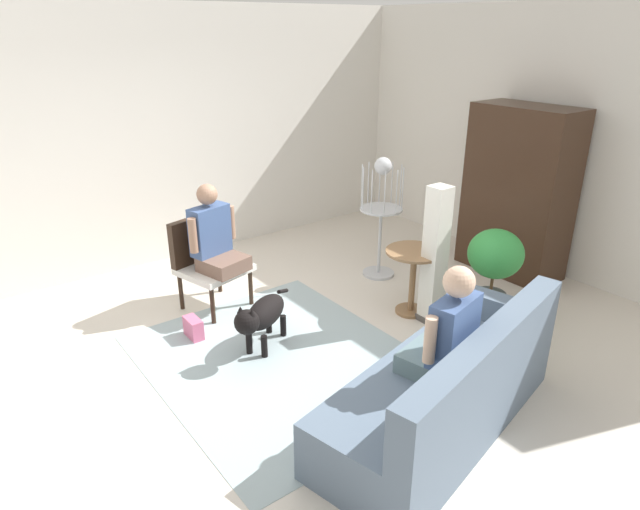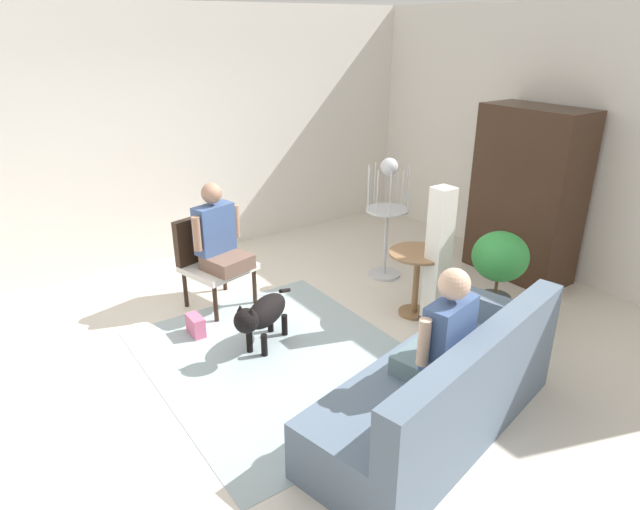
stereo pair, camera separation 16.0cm
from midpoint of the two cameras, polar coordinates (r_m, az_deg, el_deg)
The scene contains 15 objects.
ground_plane at distance 4.93m, azimuth -4.11°, elevation -10.03°, with size 8.15×8.15×0.00m, color beige.
back_wall at distance 6.78m, azimuth 21.25°, elevation 10.91°, with size 5.89×0.12×2.90m, color silver.
left_wall at distance 6.81m, azimuth -15.10°, elevation 11.70°, with size 0.12×7.40×2.90m, color silver.
area_rug at distance 4.83m, azimuth -4.89°, elevation -10.80°, with size 2.47×2.05×0.01m, color #9EB2B7.
couch at distance 4.05m, azimuth 11.90°, elevation -13.41°, with size 1.27×2.22×0.88m.
armchair at distance 5.64m, azimuth -12.52°, elevation -0.09°, with size 0.71×0.73×0.91m.
person_on_couch at distance 3.80m, azimuth 11.77°, elevation -7.91°, with size 0.49×0.55×0.82m.
person_on_armchair at distance 5.44m, azimuth -11.69°, elevation 1.85°, with size 0.53×0.54×0.84m.
round_end_table at distance 5.42m, azimuth 8.76°, elevation -1.62°, with size 0.55×0.55×0.66m.
dog at distance 4.85m, azimuth -6.97°, elevation -6.18°, with size 0.53×0.78×0.54m.
bird_cage_stand at distance 6.11m, azimuth 5.58°, elevation 4.71°, with size 0.47×0.47×1.36m.
potted_plant at distance 5.45m, azimuth 16.77°, elevation -0.69°, with size 0.52×0.52×0.90m.
column_lamp at distance 5.22m, azimuth 10.89°, elevation -0.21°, with size 0.20×0.20×1.34m.
armoire_cabinet at distance 6.52m, azimuth 19.10°, elevation 6.15°, with size 1.12×0.56×1.88m, color #382316.
handbag at distance 5.24m, azimuth -13.78°, elevation -7.33°, with size 0.22×0.11×0.19m, color #D8668C.
Camera 1 is at (3.46, -2.28, 2.66)m, focal length 31.03 mm.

